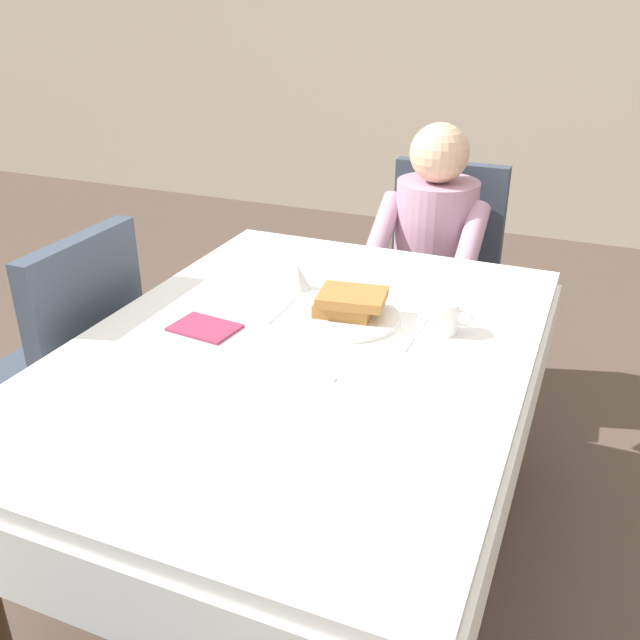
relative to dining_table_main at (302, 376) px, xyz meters
name	(u,v)px	position (x,y,z in m)	size (l,w,h in m)	color
ground_plane	(304,565)	(0.00, 0.00, -0.65)	(14.00, 14.00, 0.00)	brown
dining_table_main	(302,376)	(0.00, 0.00, 0.00)	(1.12, 1.52, 0.74)	white
chair_diner	(439,268)	(0.08, 1.17, -0.12)	(0.44, 0.45, 0.93)	#384251
diner_person	(432,248)	(0.08, 1.01, 0.02)	(0.40, 0.43, 1.12)	#B2849E
chair_left_side	(69,361)	(-0.77, 0.00, -0.12)	(0.45, 0.44, 0.93)	#384251
plate_breakfast	(348,317)	(0.06, 0.18, 0.10)	(0.28, 0.28, 0.02)	white
breakfast_stack	(349,302)	(0.05, 0.19, 0.14)	(0.20, 0.16, 0.06)	#A36B33
cup_coffee	(445,317)	(0.31, 0.21, 0.13)	(0.11, 0.08, 0.08)	white
syrup_pitcher	(297,276)	(-0.16, 0.32, 0.13)	(0.08, 0.08, 0.07)	silver
fork_left_of_plate	(280,310)	(-0.13, 0.16, 0.09)	(0.18, 0.01, 0.01)	silver
knife_right_of_plate	(414,334)	(0.25, 0.16, 0.09)	(0.20, 0.01, 0.01)	silver
spoon_near_edge	(307,372)	(0.07, -0.12, 0.09)	(0.15, 0.01, 0.01)	silver
napkin_folded	(205,328)	(-0.27, -0.02, 0.09)	(0.17, 0.12, 0.01)	#8C2D4C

